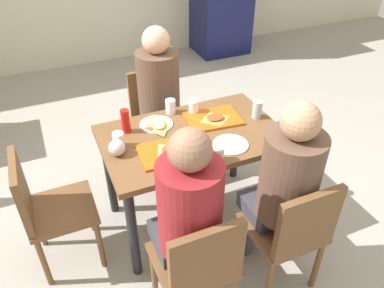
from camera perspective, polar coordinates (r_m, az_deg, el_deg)
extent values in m
cube|color=#9E998E|center=(2.93, 0.00, -10.94)|extent=(10.00, 10.00, 0.02)
cube|color=brown|center=(2.44, 0.00, 1.05)|extent=(1.15, 0.72, 0.04)
cylinder|color=black|center=(2.36, -8.83, -13.26)|extent=(0.06, 0.06, 0.71)
cylinder|color=black|center=(2.68, 12.83, -6.47)|extent=(0.06, 0.06, 0.71)
cylinder|color=black|center=(2.79, -12.29, -4.45)|extent=(0.06, 0.06, 0.71)
cylinder|color=black|center=(3.07, 6.59, 0.41)|extent=(0.06, 0.06, 0.71)
cube|color=brown|center=(2.13, -0.03, -17.05)|extent=(0.40, 0.40, 0.03)
cube|color=brown|center=(1.86, 2.28, -17.09)|extent=(0.38, 0.04, 0.40)
cylinder|color=brown|center=(2.37, -5.74, -18.49)|extent=(0.04, 0.04, 0.41)
cylinder|color=brown|center=(2.44, 2.14, -15.99)|extent=(0.04, 0.04, 0.41)
cube|color=brown|center=(2.33, 13.35, -12.13)|extent=(0.40, 0.40, 0.03)
cube|color=brown|center=(2.09, 16.98, -11.38)|extent=(0.38, 0.04, 0.40)
cylinder|color=brown|center=(2.51, 7.14, -14.21)|extent=(0.04, 0.04, 0.41)
cylinder|color=brown|center=(2.66, 13.67, -11.69)|extent=(0.04, 0.04, 0.41)
cylinder|color=brown|center=(2.35, 11.43, -19.90)|extent=(0.04, 0.04, 0.41)
cylinder|color=brown|center=(2.50, 18.25, -16.75)|extent=(0.04, 0.04, 0.41)
cube|color=brown|center=(3.13, -4.83, 2.83)|extent=(0.40, 0.40, 0.03)
cube|color=brown|center=(3.17, -6.11, 7.72)|extent=(0.38, 0.04, 0.40)
cylinder|color=brown|center=(3.17, -0.71, -1.39)|extent=(0.04, 0.04, 0.41)
cylinder|color=brown|center=(3.08, -6.55, -2.89)|extent=(0.04, 0.04, 0.41)
cylinder|color=brown|center=(3.43, -2.91, 1.77)|extent=(0.04, 0.04, 0.41)
cylinder|color=brown|center=(3.35, -8.35, 0.46)|extent=(0.04, 0.04, 0.41)
cube|color=brown|center=(2.50, -18.96, -9.29)|extent=(0.40, 0.40, 0.03)
cube|color=brown|center=(2.38, -24.21, -6.56)|extent=(0.04, 0.38, 0.40)
cylinder|color=brown|center=(2.78, -15.10, -9.37)|extent=(0.04, 0.04, 0.41)
cylinder|color=brown|center=(2.54, -13.60, -14.46)|extent=(0.04, 0.04, 0.41)
cylinder|color=brown|center=(2.79, -22.02, -10.99)|extent=(0.04, 0.04, 0.41)
cylinder|color=brown|center=(2.55, -21.31, -16.23)|extent=(0.04, 0.04, 0.41)
cylinder|color=#383842|center=(2.40, -4.12, -16.56)|extent=(0.10, 0.10, 0.44)
cylinder|color=#383842|center=(2.44, -0.46, -15.42)|extent=(0.10, 0.10, 0.44)
cube|color=#383842|center=(2.15, -1.44, -13.46)|extent=(0.32, 0.28, 0.10)
cylinder|color=maroon|center=(1.85, -0.28, -9.57)|extent=(0.32, 0.32, 0.52)
sphere|color=#8C664C|center=(1.62, -0.31, -0.86)|extent=(0.20, 0.20, 0.20)
cylinder|color=#383842|center=(2.57, 8.29, -12.41)|extent=(0.10, 0.10, 0.44)
cylinder|color=#383842|center=(2.64, 11.34, -11.26)|extent=(0.10, 0.10, 0.44)
cube|color=#383842|center=(2.35, 11.78, -8.98)|extent=(0.32, 0.28, 0.10)
cylinder|color=brown|center=(2.09, 14.44, -4.81)|extent=(0.32, 0.32, 0.52)
sphere|color=tan|center=(1.88, 16.00, 3.32)|extent=(0.20, 0.20, 0.20)
cylinder|color=#383842|center=(3.09, -1.82, -2.18)|extent=(0.10, 0.10, 0.44)
cylinder|color=#383842|center=(3.05, -4.61, -2.91)|extent=(0.10, 0.10, 0.44)
cube|color=#383842|center=(2.99, -4.06, 2.63)|extent=(0.32, 0.28, 0.10)
cylinder|color=brown|center=(2.92, -5.06, 8.81)|extent=(0.32, 0.32, 0.52)
sphere|color=#DBAD89|center=(2.78, -5.45, 15.25)|extent=(0.20, 0.20, 0.20)
cube|color=#D85914|center=(2.27, -3.39, -1.20)|extent=(0.38, 0.28, 0.02)
cube|color=#D85914|center=(2.58, 3.15, 3.83)|extent=(0.39, 0.30, 0.02)
cylinder|color=white|center=(2.53, -5.38, 2.96)|extent=(0.22, 0.22, 0.01)
cylinder|color=white|center=(2.35, 5.80, -0.07)|extent=(0.22, 0.22, 0.01)
pyramid|color=tan|center=(2.24, -3.22, -1.33)|extent=(0.17, 0.21, 0.01)
ellipsoid|color=#B74723|center=(2.23, -3.22, -1.12)|extent=(0.12, 0.15, 0.01)
pyramid|color=#C68C47|center=(2.56, 3.48, 3.87)|extent=(0.17, 0.14, 0.01)
ellipsoid|color=#B74723|center=(2.55, 3.49, 4.06)|extent=(0.12, 0.10, 0.01)
pyramid|color=tan|center=(2.51, -5.14, 2.90)|extent=(0.14, 0.21, 0.01)
ellipsoid|color=#D8C67F|center=(2.50, -5.15, 3.09)|extent=(0.10, 0.15, 0.01)
cylinder|color=white|center=(2.64, -3.24, 5.66)|extent=(0.07, 0.07, 0.10)
cylinder|color=white|center=(2.19, 3.90, -1.50)|extent=(0.07, 0.07, 0.10)
cylinder|color=white|center=(2.34, -10.95, 0.59)|extent=(0.07, 0.07, 0.10)
cylinder|color=white|center=(2.62, 0.26, 5.56)|extent=(0.07, 0.07, 0.10)
cylinder|color=#B7BCC6|center=(2.61, 9.76, 5.13)|extent=(0.07, 0.07, 0.12)
cylinder|color=red|center=(2.45, -9.93, 3.41)|extent=(0.06, 0.06, 0.16)
sphere|color=silver|center=(2.27, -11.19, -0.55)|extent=(0.10, 0.10, 0.10)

